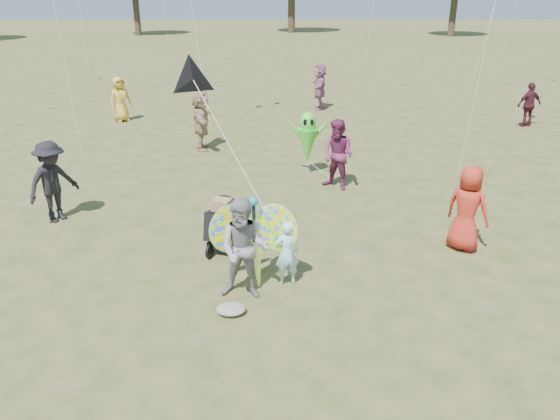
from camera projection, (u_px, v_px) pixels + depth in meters
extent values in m
plane|color=#51592B|center=(294.00, 308.00, 8.86)|extent=(160.00, 160.00, 0.00)
imported|color=#A8E1EE|center=(287.00, 253.00, 9.37)|extent=(0.48, 0.38, 1.17)
imported|color=gray|center=(244.00, 249.00, 8.88)|extent=(0.93, 0.77, 1.74)
ellipsoid|color=gray|center=(231.00, 309.00, 8.69)|extent=(0.48, 0.39, 0.15)
imported|color=#B42B1C|center=(467.00, 208.00, 10.54)|extent=(0.98, 0.96, 1.71)
imported|color=black|center=(52.00, 182.00, 11.82)|extent=(1.24, 1.34, 1.81)
imported|color=tan|center=(201.00, 120.00, 17.08)|extent=(0.60, 1.75, 1.87)
imported|color=#6E244D|center=(338.00, 155.00, 13.73)|extent=(1.10, 1.07, 1.78)
imported|color=gold|center=(120.00, 99.00, 20.65)|extent=(0.98, 0.93, 1.68)
imported|color=#441622|center=(529.00, 105.00, 19.90)|extent=(1.00, 0.59, 1.60)
imported|color=#A35D83|center=(320.00, 87.00, 22.69)|extent=(0.64, 1.76, 1.87)
cube|color=black|center=(223.00, 224.00, 10.59)|extent=(0.72, 0.96, 0.71)
cube|color=black|center=(224.00, 240.00, 10.72)|extent=(0.62, 0.78, 0.10)
ellipsoid|color=black|center=(223.00, 204.00, 10.70)|extent=(0.51, 0.45, 0.33)
cylinder|color=black|center=(210.00, 251.00, 10.42)|extent=(0.15, 0.30, 0.30)
cylinder|color=black|center=(235.00, 251.00, 10.43)|extent=(0.15, 0.30, 0.30)
cylinder|color=black|center=(226.00, 235.00, 11.18)|extent=(0.12, 0.22, 0.22)
cylinder|color=black|center=(220.00, 213.00, 9.98)|extent=(0.42, 0.18, 0.03)
cube|color=#9D7B4B|center=(222.00, 206.00, 10.39)|extent=(0.41, 0.38, 0.26)
ellipsoid|color=#EE255D|center=(232.00, 229.00, 9.33)|extent=(0.98, 0.71, 1.24)
ellipsoid|color=#EE255D|center=(276.00, 228.00, 9.35)|extent=(0.98, 0.71, 1.24)
cylinder|color=black|center=(254.00, 231.00, 9.38)|extent=(0.06, 0.06, 1.00)
cone|color=#EE255D|center=(257.00, 268.00, 9.47)|extent=(0.36, 0.49, 0.93)
sphere|color=teal|center=(253.00, 201.00, 9.15)|extent=(0.16, 0.16, 0.16)
cone|color=black|center=(193.00, 79.00, 9.17)|extent=(0.89, 0.62, 0.81)
cylinder|color=silver|center=(230.00, 146.00, 8.97)|extent=(1.28, 1.30, 2.00)
cone|color=#48CD30|center=(308.00, 146.00, 14.82)|extent=(0.56, 0.56, 0.95)
ellipsoid|color=#48CD30|center=(308.00, 122.00, 14.57)|extent=(0.44, 0.39, 0.57)
ellipsoid|color=black|center=(305.00, 122.00, 14.39)|extent=(0.10, 0.05, 0.17)
ellipsoid|color=black|center=(312.00, 122.00, 14.39)|extent=(0.10, 0.05, 0.17)
cylinder|color=#48CD30|center=(297.00, 132.00, 14.66)|extent=(0.43, 0.10, 0.49)
cylinder|color=#48CD30|center=(319.00, 132.00, 14.67)|extent=(0.43, 0.10, 0.49)
cylinder|color=silver|center=(319.00, 169.00, 14.87)|extent=(0.61, 0.41, 0.41)
cylinder|color=#3A2D21|center=(137.00, 16.00, 55.95)|extent=(0.63, 0.63, 3.78)
cylinder|color=#3A2D21|center=(291.00, 10.00, 58.83)|extent=(0.77, 0.77, 4.62)
cylinder|color=#3A2D21|center=(453.00, 16.00, 54.59)|extent=(0.66, 0.67, 3.99)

